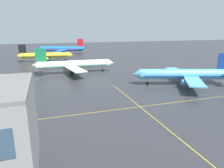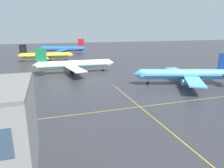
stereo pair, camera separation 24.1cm
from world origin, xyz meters
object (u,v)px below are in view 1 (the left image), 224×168
Objects in this scene: airliner_second_row at (184,74)px; airliner_far_left_stand at (45,55)px; airliner_far_right_stand at (62,49)px; airliner_third_row at (74,65)px.

airliner_second_row reaches higher than airliner_far_left_stand.
airliner_far_right_stand is at bearing 107.12° from airliner_second_row.
airliner_second_row is at bearing -72.88° from airliner_far_right_stand.
airliner_third_row is (-35.42, 33.11, 0.05)m from airliner_second_row.
airliner_far_left_stand is at bearing 106.60° from airliner_third_row.
airliner_third_row is at bearing -73.40° from airliner_far_left_stand.
airliner_second_row is 0.95× the size of airliner_far_right_stand.
airliner_far_right_stand is (-34.40, 111.70, 0.20)m from airliner_second_row.
airliner_far_right_stand is at bearing 69.61° from airliner_far_left_stand.
airliner_far_right_stand reaches higher than airliner_third_row.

